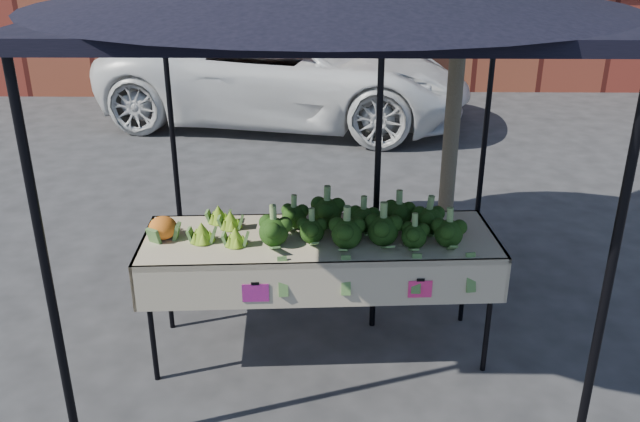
% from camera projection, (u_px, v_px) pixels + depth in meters
% --- Properties ---
extents(ground, '(90.00, 90.00, 0.00)m').
position_uv_depth(ground, '(336.00, 351.00, 4.77)').
color(ground, '#28282A').
extents(table, '(2.44, 0.94, 0.90)m').
position_uv_depth(table, '(320.00, 294.00, 4.65)').
color(table, tan).
rests_on(table, ground).
extents(canopy, '(3.16, 3.16, 2.74)m').
position_uv_depth(canopy, '(328.00, 152.00, 4.65)').
color(canopy, black).
rests_on(canopy, ground).
extents(broccoli_heap, '(1.36, 0.56, 0.25)m').
position_uv_depth(broccoli_heap, '(360.00, 218.00, 4.44)').
color(broccoli_heap, black).
rests_on(broccoli_heap, table).
extents(romanesco_cluster, '(0.42, 0.56, 0.19)m').
position_uv_depth(romanesco_cluster, '(222.00, 221.00, 4.48)').
color(romanesco_cluster, '#74AE29').
rests_on(romanesco_cluster, table).
extents(cauliflower_pair, '(0.19, 0.19, 0.17)m').
position_uv_depth(cauliflower_pair, '(163.00, 227.00, 4.41)').
color(cauliflower_pair, orange).
rests_on(cauliflower_pair, table).
extents(street_tree, '(1.95, 1.95, 3.85)m').
position_uv_depth(street_tree, '(458.00, 52.00, 5.27)').
color(street_tree, '#1E4C14').
rests_on(street_tree, ground).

